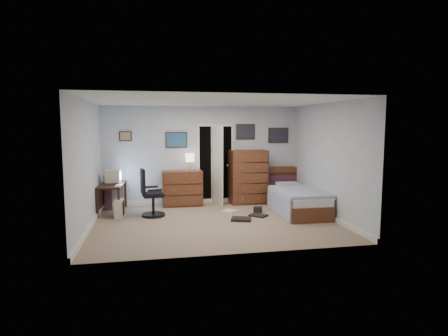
{
  "coord_description": "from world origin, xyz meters",
  "views": [
    {
      "loc": [
        -1.26,
        -7.55,
        2.01
      ],
      "look_at": [
        0.25,
        0.3,
        1.1
      ],
      "focal_mm": 30.0,
      "sensor_mm": 36.0,
      "label": 1
    }
  ],
  "objects_px": {
    "tall_dresser": "(248,177)",
    "bed": "(297,201)",
    "low_dresser": "(182,188)",
    "computer_desk": "(108,191)",
    "office_chair": "(150,198)"
  },
  "relations": [
    {
      "from": "tall_dresser",
      "to": "low_dresser",
      "type": "bearing_deg",
      "value": 176.17
    },
    {
      "from": "computer_desk",
      "to": "office_chair",
      "type": "xyz_separation_m",
      "value": [
        0.96,
        -0.6,
        -0.1
      ]
    },
    {
      "from": "low_dresser",
      "to": "bed",
      "type": "bearing_deg",
      "value": -29.28
    },
    {
      "from": "office_chair",
      "to": "bed",
      "type": "relative_size",
      "value": 0.57
    },
    {
      "from": "computer_desk",
      "to": "bed",
      "type": "relative_size",
      "value": 0.63
    },
    {
      "from": "computer_desk",
      "to": "bed",
      "type": "height_order",
      "value": "computer_desk"
    },
    {
      "from": "office_chair",
      "to": "tall_dresser",
      "type": "bearing_deg",
      "value": 12.75
    },
    {
      "from": "computer_desk",
      "to": "bed",
      "type": "xyz_separation_m",
      "value": [
        4.26,
        -0.94,
        -0.22
      ]
    },
    {
      "from": "tall_dresser",
      "to": "bed",
      "type": "xyz_separation_m",
      "value": [
        0.82,
        -1.34,
        -0.4
      ]
    },
    {
      "from": "low_dresser",
      "to": "tall_dresser",
      "type": "height_order",
      "value": "tall_dresser"
    },
    {
      "from": "office_chair",
      "to": "low_dresser",
      "type": "relative_size",
      "value": 1.07
    },
    {
      "from": "tall_dresser",
      "to": "bed",
      "type": "height_order",
      "value": "tall_dresser"
    },
    {
      "from": "low_dresser",
      "to": "tall_dresser",
      "type": "distance_m",
      "value": 1.72
    },
    {
      "from": "bed",
      "to": "office_chair",
      "type": "bearing_deg",
      "value": 175.11
    },
    {
      "from": "bed",
      "to": "low_dresser",
      "type": "bearing_deg",
      "value": 152.61
    }
  ]
}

